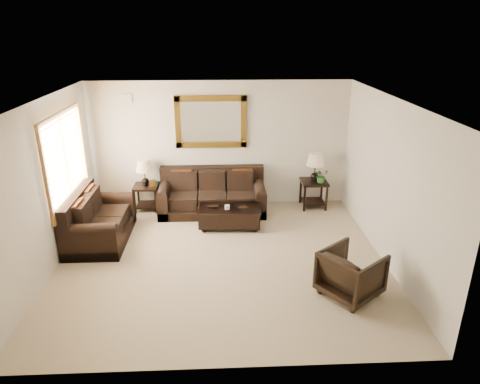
{
  "coord_description": "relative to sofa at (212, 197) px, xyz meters",
  "views": [
    {
      "loc": [
        0.01,
        -6.41,
        3.76
      ],
      "look_at": [
        0.34,
        0.6,
        1.0
      ],
      "focal_mm": 32.0,
      "sensor_mm": 36.0,
      "label": 1
    }
  ],
  "objects": [
    {
      "name": "room",
      "position": [
        0.18,
        -2.06,
        1.02
      ],
      "size": [
        5.51,
        5.01,
        2.71
      ],
      "color": "tan",
      "rests_on": "ground"
    },
    {
      "name": "mirror",
      "position": [
        0.0,
        0.41,
        1.52
      ],
      "size": [
        1.5,
        0.06,
        1.1
      ],
      "color": "#523910",
      "rests_on": "room"
    },
    {
      "name": "coffee_table",
      "position": [
        0.35,
        -0.79,
        -0.07
      ],
      "size": [
        1.24,
        0.7,
        0.51
      ],
      "rotation": [
        0.0,
        0.0,
        -0.04
      ],
      "color": "black",
      "rests_on": "room"
    },
    {
      "name": "potted_plant",
      "position": [
        2.32,
        0.02,
        0.39
      ],
      "size": [
        0.36,
        0.38,
        0.24
      ],
      "primitive_type": "imported",
      "rotation": [
        0.0,
        0.0,
        0.32
      ],
      "color": "#295D1F",
      "rests_on": "end_table_right"
    },
    {
      "name": "window",
      "position": [
        -2.52,
        -1.16,
        1.22
      ],
      "size": [
        0.07,
        1.96,
        1.66
      ],
      "color": "white",
      "rests_on": "room"
    },
    {
      "name": "armchair",
      "position": [
        2.07,
        -3.18,
        0.06
      ],
      "size": [
        1.04,
        1.05,
        0.79
      ],
      "primitive_type": "imported",
      "rotation": [
        0.0,
        0.0,
        2.23
      ],
      "color": "black",
      "rests_on": "floor"
    },
    {
      "name": "end_table_left",
      "position": [
        -1.42,
        0.14,
        0.4
      ],
      "size": [
        0.51,
        0.51,
        1.12
      ],
      "color": "black",
      "rests_on": "room"
    },
    {
      "name": "air_vent",
      "position": [
        -1.72,
        0.42,
        2.02
      ],
      "size": [
        0.25,
        0.02,
        0.18
      ],
      "primitive_type": "cube",
      "color": "#999999",
      "rests_on": "room"
    },
    {
      "name": "end_table_right",
      "position": [
        2.2,
        0.12,
        0.47
      ],
      "size": [
        0.55,
        0.55,
        1.22
      ],
      "color": "black",
      "rests_on": "room"
    },
    {
      "name": "loveseat",
      "position": [
        -2.12,
        -1.24,
        0.02
      ],
      "size": [
        0.99,
        1.67,
        0.94
      ],
      "rotation": [
        0.0,
        0.0,
        1.57
      ],
      "color": "black",
      "rests_on": "room"
    },
    {
      "name": "sofa",
      "position": [
        0.0,
        0.0,
        0.0
      ],
      "size": [
        2.23,
        0.96,
        0.91
      ],
      "color": "black",
      "rests_on": "room"
    }
  ]
}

